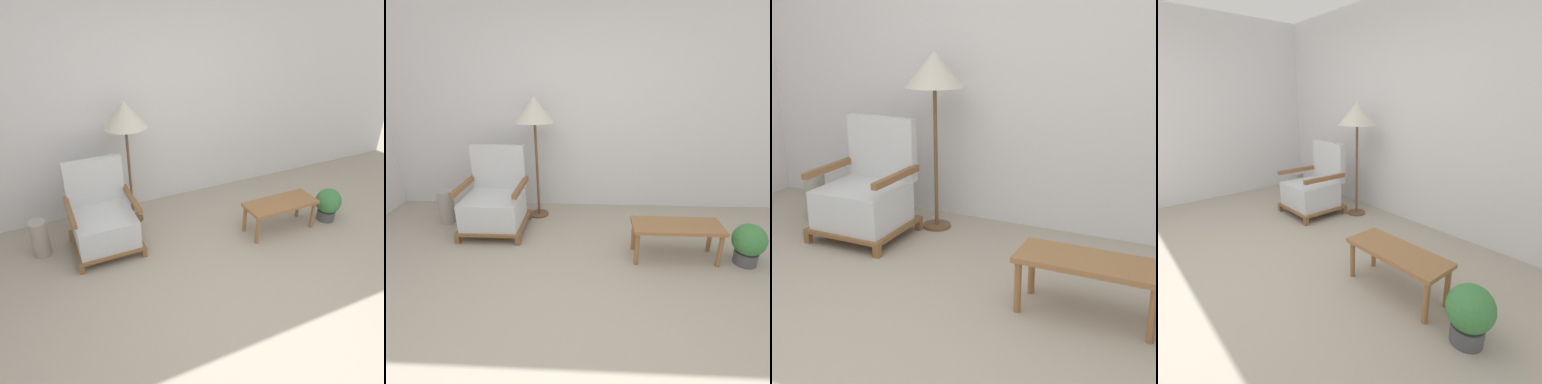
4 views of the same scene
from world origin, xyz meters
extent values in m
plane|color=#A89E8E|center=(0.00, 0.00, 0.00)|extent=(14.00, 14.00, 0.00)
cube|color=silver|center=(0.00, 2.39, 1.35)|extent=(8.00, 0.06, 2.70)
cube|color=silver|center=(-2.57, 0.50, 1.35)|extent=(0.06, 8.00, 2.70)
cube|color=brown|center=(-1.30, 1.24, 0.04)|extent=(0.05, 0.05, 0.09)
cube|color=brown|center=(-0.65, 1.24, 0.04)|extent=(0.05, 0.05, 0.09)
cube|color=brown|center=(-1.30, 1.87, 0.04)|extent=(0.05, 0.05, 0.09)
cube|color=brown|center=(-0.65, 1.87, 0.04)|extent=(0.05, 0.05, 0.09)
cube|color=brown|center=(-0.98, 1.55, 0.10)|extent=(0.71, 0.67, 0.03)
cube|color=silver|center=(-0.98, 1.53, 0.27)|extent=(0.63, 0.57, 0.31)
cube|color=silver|center=(-0.98, 1.85, 0.69)|extent=(0.63, 0.08, 0.52)
cube|color=brown|center=(-1.30, 1.55, 0.55)|extent=(0.05, 0.61, 0.05)
cube|color=brown|center=(-0.65, 1.55, 0.55)|extent=(0.05, 0.61, 0.05)
cylinder|color=brown|center=(-0.54, 1.99, 0.01)|extent=(0.24, 0.24, 0.03)
cylinder|color=brown|center=(-0.54, 1.99, 0.61)|extent=(0.03, 0.03, 1.17)
cone|color=beige|center=(-0.54, 1.99, 1.33)|extent=(0.48, 0.48, 0.29)
cube|color=olive|center=(0.95, 1.08, 0.35)|extent=(0.85, 0.34, 0.04)
cylinder|color=olive|center=(0.57, 0.95, 0.17)|extent=(0.04, 0.04, 0.33)
cylinder|color=olive|center=(1.34, 0.95, 0.17)|extent=(0.04, 0.04, 0.33)
cylinder|color=olive|center=(0.57, 1.21, 0.17)|extent=(0.04, 0.04, 0.33)
cylinder|color=olive|center=(1.34, 1.21, 0.17)|extent=(0.04, 0.04, 0.33)
cylinder|color=#9E998E|center=(-1.63, 1.73, 0.20)|extent=(0.18, 0.18, 0.41)
cylinder|color=#4C4C51|center=(1.62, 1.01, 0.06)|extent=(0.21, 0.21, 0.13)
sphere|color=#3D7F42|center=(1.62, 1.01, 0.26)|extent=(0.31, 0.31, 0.31)
camera|label=1|loc=(-1.51, -1.86, 2.53)|focal=35.00mm
camera|label=2|loc=(0.13, -1.52, 1.69)|focal=28.00mm
camera|label=3|loc=(1.51, -1.80, 1.67)|focal=50.00mm
camera|label=4|loc=(2.32, -0.59, 1.51)|focal=28.00mm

